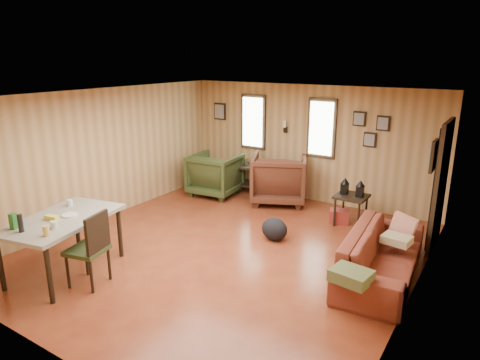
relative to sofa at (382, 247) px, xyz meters
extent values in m
cube|color=brown|center=(-2.28, -0.46, -0.44)|extent=(5.50, 6.00, 0.02)
cube|color=#997C5B|center=(-2.28, -0.46, 1.98)|extent=(5.50, 6.00, 0.02)
cube|color=tan|center=(-2.28, 2.55, 0.77)|extent=(5.50, 0.02, 2.40)
cube|color=tan|center=(-2.28, -3.47, 0.77)|extent=(5.50, 0.02, 2.40)
cube|color=tan|center=(-5.04, -0.46, 0.77)|extent=(0.02, 6.00, 2.40)
cube|color=tan|center=(0.48, -0.46, 0.77)|extent=(0.02, 6.00, 2.40)
cube|color=black|center=(-3.58, 2.51, 1.12)|extent=(0.60, 0.05, 1.20)
cube|color=#E0F2D1|center=(-3.58, 2.47, 1.12)|extent=(0.48, 0.04, 1.06)
cube|color=black|center=(-1.98, 2.51, 1.12)|extent=(0.60, 0.05, 1.20)
cube|color=#E0F2D1|center=(-1.98, 2.47, 1.12)|extent=(0.48, 0.04, 1.06)
cube|color=black|center=(-2.78, 2.49, 1.02)|extent=(0.07, 0.05, 0.12)
cylinder|color=silver|center=(-2.78, 2.43, 1.15)|extent=(0.07, 0.07, 0.14)
cube|color=black|center=(0.44, 1.49, 0.57)|extent=(0.06, 1.00, 2.05)
cube|color=black|center=(0.40, 1.49, 0.57)|extent=(0.04, 0.82, 1.90)
cube|color=black|center=(-1.23, 2.51, 1.37)|extent=(0.24, 0.04, 0.28)
cube|color=#9E998C|center=(-1.23, 2.48, 1.37)|extent=(0.19, 0.02, 0.22)
cube|color=black|center=(-0.78, 2.51, 1.32)|extent=(0.24, 0.04, 0.28)
cube|color=#9E998C|center=(-0.78, 2.48, 1.32)|extent=(0.19, 0.02, 0.22)
cube|color=black|center=(-1.00, 2.51, 0.99)|extent=(0.24, 0.04, 0.28)
cube|color=#9E998C|center=(-1.00, 2.48, 0.99)|extent=(0.19, 0.02, 0.22)
cube|color=black|center=(-4.48, 2.51, 1.29)|extent=(0.30, 0.04, 0.38)
cube|color=#9E998C|center=(-4.48, 2.48, 1.29)|extent=(0.24, 0.02, 0.31)
cube|color=black|center=(0.44, 0.39, 1.27)|extent=(0.04, 0.34, 0.42)
cube|color=#9E998C|center=(0.41, 0.39, 1.27)|extent=(0.02, 0.27, 0.34)
imported|color=maroon|center=(0.00, 0.00, 0.00)|extent=(0.83, 2.26, 0.87)
imported|color=#4C2517|center=(-2.67, 2.03, 0.12)|extent=(1.41, 1.38, 1.12)
imported|color=#303B1B|center=(-4.07, 1.73, 0.07)|extent=(1.06, 1.01, 1.01)
cube|color=black|center=(-3.50, 2.28, 0.17)|extent=(0.71, 0.67, 0.04)
cube|color=black|center=(-3.50, 2.28, -0.24)|extent=(0.64, 0.60, 0.03)
cylinder|color=black|center=(-3.70, 2.01, -0.14)|extent=(0.05, 0.05, 0.59)
cylinder|color=black|center=(-3.21, 2.12, -0.14)|extent=(0.05, 0.05, 0.59)
cylinder|color=black|center=(-3.79, 2.44, -0.14)|extent=(0.05, 0.05, 0.59)
cylinder|color=black|center=(-3.30, 2.55, -0.14)|extent=(0.05, 0.05, 0.59)
cube|color=#42392C|center=(-3.63, 2.25, 0.26)|extent=(0.11, 0.05, 0.14)
cube|color=#42392C|center=(-3.39, 2.30, 0.26)|extent=(0.10, 0.04, 0.13)
cube|color=black|center=(-0.98, 1.61, 0.11)|extent=(0.54, 0.54, 0.04)
cylinder|color=black|center=(-1.20, 1.39, -0.16)|extent=(0.04, 0.04, 0.54)
cylinder|color=black|center=(-0.77, 1.39, -0.16)|extent=(0.04, 0.04, 0.54)
cylinder|color=black|center=(-1.19, 1.82, -0.16)|extent=(0.04, 0.04, 0.54)
cylinder|color=black|center=(-0.76, 1.82, -0.16)|extent=(0.04, 0.04, 0.54)
cube|color=black|center=(-1.12, 1.61, 0.23)|extent=(0.12, 0.12, 0.19)
cone|color=black|center=(-1.12, 1.61, 0.38)|extent=(0.16, 0.16, 0.11)
cube|color=black|center=(-0.84, 1.61, 0.23)|extent=(0.12, 0.12, 0.19)
cone|color=black|center=(-0.84, 1.61, 0.38)|extent=(0.16, 0.16, 0.11)
cube|color=maroon|center=(-1.18, 1.59, -0.31)|extent=(0.41, 0.35, 0.25)
ellipsoid|color=black|center=(-1.81, 0.27, -0.24)|extent=(0.52, 0.44, 0.38)
cube|color=#4C5530|center=(-0.07, -1.10, 0.06)|extent=(0.49, 0.41, 0.14)
cube|color=red|center=(0.14, 0.55, 0.15)|extent=(0.41, 0.15, 0.40)
cube|color=tan|center=(0.12, 0.27, 0.04)|extent=(0.41, 0.34, 0.11)
cube|color=gray|center=(-3.76, -2.28, 0.36)|extent=(1.26, 1.76, 0.05)
cylinder|color=black|center=(-4.02, -3.04, -0.05)|extent=(0.08, 0.08, 0.77)
cylinder|color=black|center=(-3.23, -2.88, -0.05)|extent=(0.08, 0.08, 0.77)
cylinder|color=black|center=(-4.30, -1.68, -0.05)|extent=(0.08, 0.08, 0.77)
cylinder|color=black|center=(-3.50, -1.52, -0.05)|extent=(0.08, 0.08, 0.77)
cylinder|color=beige|center=(-3.51, -2.56, 0.43)|extent=(0.10, 0.10, 0.10)
cylinder|color=beige|center=(-4.08, -1.91, 0.43)|extent=(0.10, 0.10, 0.10)
cube|color=#1E551F|center=(-3.93, -2.84, 0.49)|extent=(0.09, 0.09, 0.20)
cylinder|color=black|center=(-3.76, -2.85, 0.50)|extent=(0.08, 0.08, 0.24)
cylinder|color=#B49847|center=(-3.38, -2.75, 0.45)|extent=(0.09, 0.09, 0.13)
cylinder|color=beige|center=(-3.73, -2.16, 0.40)|extent=(0.25, 0.25, 0.02)
cube|color=gold|center=(-3.79, -2.40, 0.42)|extent=(0.21, 0.12, 0.06)
cube|color=#303B1B|center=(-3.23, -2.32, 0.06)|extent=(0.55, 0.55, 0.05)
cube|color=black|center=(-3.03, -2.27, 0.33)|extent=(0.14, 0.44, 0.50)
cylinder|color=black|center=(-3.36, -2.54, -0.19)|extent=(0.05, 0.05, 0.48)
cylinder|color=black|center=(-3.00, -2.46, -0.19)|extent=(0.05, 0.05, 0.48)
cylinder|color=black|center=(-3.45, -2.18, -0.19)|extent=(0.05, 0.05, 0.48)
cylinder|color=black|center=(-3.09, -2.09, -0.19)|extent=(0.05, 0.05, 0.48)
camera|label=1|loc=(1.25, -5.55, 2.52)|focal=32.00mm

